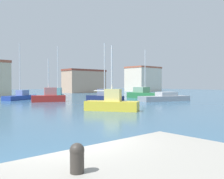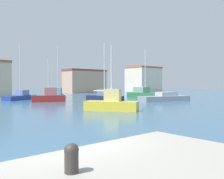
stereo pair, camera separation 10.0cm
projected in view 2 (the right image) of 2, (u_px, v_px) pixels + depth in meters
The scene contains 11 objects.
water at pixel (87, 103), 31.29m from camera, with size 160.00×160.00×0.00m, color #38607F.
mooring_bollard at pixel (71, 157), 3.91m from camera, with size 0.24×0.24×0.48m.
sailboat_navy_far_left at pixel (104, 98), 29.76m from camera, with size 2.19×5.04×7.25m.
sailboat_yellow_distant_east at pixel (112, 104), 21.86m from camera, with size 3.83×4.73×5.74m.
sailboat_teal_inner_mooring at pixel (58, 94), 41.78m from camera, with size 4.20×4.84×8.71m.
sailboat_green_behind_lamppost at pixel (144, 94), 40.83m from camera, with size 2.73×7.09×7.96m.
motorboat_grey_near_pier at pixel (165, 98), 34.23m from camera, with size 7.60×4.09×1.25m.
sailboat_blue_far_right at pixel (21, 96), 36.98m from camera, with size 5.66×4.02×8.36m.
sailboat_red_distant_north at pixel (49, 97), 32.58m from camera, with size 4.40×2.59×5.64m.
harbor_office at pixel (85, 81), 67.95m from camera, with size 11.40×5.39×6.28m.
warehouse_block at pixel (144, 79), 78.84m from camera, with size 9.83×7.45×7.77m.
Camera 2 is at (-3.13, -5.63, 2.37)m, focal length 39.86 mm.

